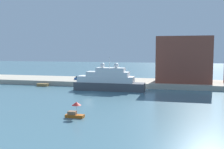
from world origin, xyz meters
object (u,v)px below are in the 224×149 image
at_px(harbor_building, 183,59).
at_px(mooring_bollard, 122,82).
at_px(person_figure, 90,78).
at_px(small_motorboat, 75,111).
at_px(work_barge, 43,85).
at_px(large_yacht, 108,81).
at_px(parked_car, 80,78).

bearing_deg(harbor_building, mooring_bollard, -157.40).
bearing_deg(person_figure, harbor_building, 7.92).
xyz_separation_m(small_motorboat, work_barge, (-27.80, 39.23, -0.77)).
distance_m(small_motorboat, mooring_bollard, 42.74).
bearing_deg(large_yacht, parked_car, 138.11).
height_order(parked_car, mooring_bollard, parked_car).
xyz_separation_m(parked_car, mooring_bollard, (17.66, -5.63, -0.25)).
distance_m(harbor_building, parked_car, 38.90).
height_order(small_motorboat, mooring_bollard, small_motorboat).
height_order(work_barge, parked_car, parked_car).
bearing_deg(person_figure, mooring_bollard, -16.81).
distance_m(parked_car, mooring_bollard, 18.54).
xyz_separation_m(work_barge, harbor_building, (48.67, 12.00, 9.14)).
bearing_deg(small_motorboat, parked_car, 109.59).
xyz_separation_m(small_motorboat, harbor_building, (20.87, 51.22, 8.37)).
relative_size(small_motorboat, mooring_bollard, 5.84).
bearing_deg(harbor_building, work_barge, -166.15).
distance_m(work_barge, harbor_building, 50.95).
relative_size(harbor_building, parked_car, 4.64).
xyz_separation_m(small_motorboat, mooring_bollard, (0.45, 42.73, 0.73)).
height_order(work_barge, harbor_building, harbor_building).
bearing_deg(person_figure, large_yacht, -49.24).
height_order(small_motorboat, parked_car, small_motorboat).
distance_m(work_barge, mooring_bollard, 28.51).
height_order(work_barge, person_figure, person_figure).
height_order(small_motorboat, work_barge, small_motorboat).
relative_size(large_yacht, harbor_building, 1.23).
bearing_deg(parked_car, mooring_bollard, -17.68).
bearing_deg(parked_car, harbor_building, 4.30).
bearing_deg(work_barge, small_motorboat, -54.68).
xyz_separation_m(harbor_building, person_figure, (-33.24, -4.62, -7.21)).
distance_m(harbor_building, person_figure, 34.32).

